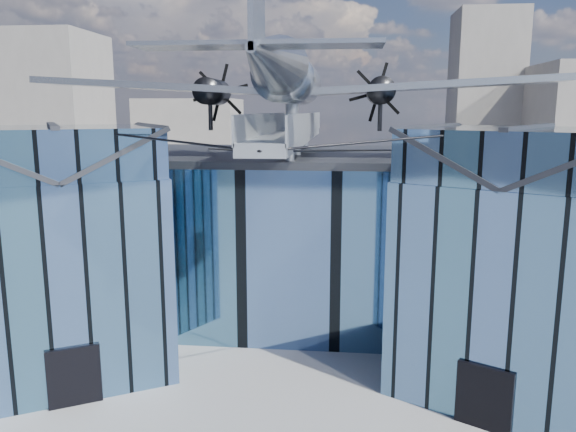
# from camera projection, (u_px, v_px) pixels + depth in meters

# --- Properties ---
(ground_plane) EXTENTS (120.00, 120.00, 0.00)m
(ground_plane) POSITION_uv_depth(u_px,v_px,m) (284.00, 367.00, 27.64)
(ground_plane) COLOR gray
(museum) EXTENTS (32.88, 24.50, 17.60)m
(museum) POSITION_uv_depth(u_px,v_px,m) (295.00, 232.00, 32.29)
(museum) COLOR teal
(museum) RESTS_ON ground
(bg_towers) EXTENTS (77.00, 24.50, 26.00)m
(bg_towers) POSITION_uv_depth(u_px,v_px,m) (337.00, 129.00, 74.95)
(bg_towers) COLOR slate
(bg_towers) RESTS_ON ground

